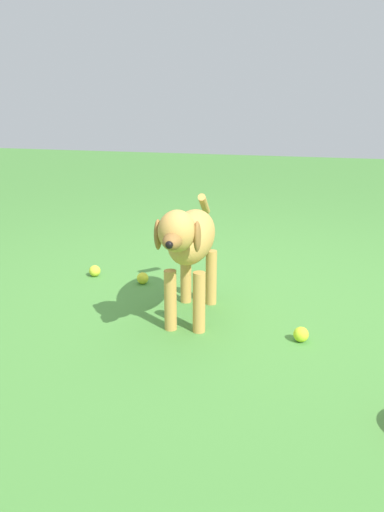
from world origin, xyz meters
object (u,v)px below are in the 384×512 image
tennis_ball_2 (95,271)px  tennis_ball_0 (143,278)px  tennis_ball_1 (301,334)px  dog (190,241)px

tennis_ball_2 → tennis_ball_0: bearing=81.6°
tennis_ball_0 → tennis_ball_1: (0.50, 0.91, 0.00)m
dog → tennis_ball_0: bearing=-140.4°
tennis_ball_0 → tennis_ball_2: (-0.05, -0.32, 0.00)m
dog → tennis_ball_0: 0.66m
dog → tennis_ball_1: (0.09, 0.52, -0.35)m
tennis_ball_1 → tennis_ball_2: same height
dog → tennis_ball_0: size_ratio=13.05×
tennis_ball_1 → tennis_ball_2: size_ratio=1.00×
dog → tennis_ball_2: (-0.45, -0.70, -0.35)m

